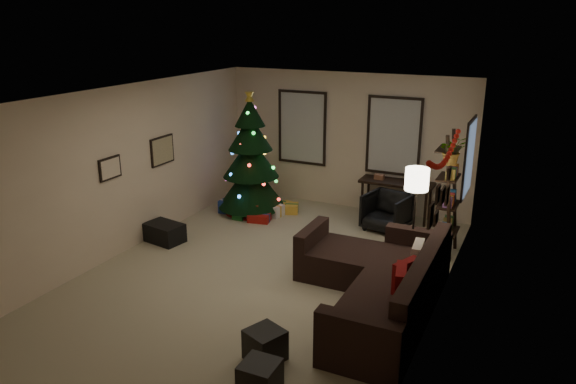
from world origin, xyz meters
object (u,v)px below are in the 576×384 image
object	(u,v)px
desk	(397,186)
bookshelf	(450,197)
sofa	(380,285)
desk_chair	(387,212)
christmas_tree	(251,162)

from	to	relation	value
desk	bookshelf	distance (m)	1.74
sofa	bookshelf	world-z (taller)	bookshelf
sofa	desk	bearing A→B (deg)	101.69
desk_chair	desk	bearing A→B (deg)	103.17
desk_chair	bookshelf	xyz separation A→B (m)	(1.17, -0.60, 0.63)
sofa	desk_chair	size ratio (longest dim) A/B	4.27
christmas_tree	bookshelf	size ratio (longest dim) A/B	1.22
desk	sofa	bearing A→B (deg)	-78.31
christmas_tree	desk_chair	distance (m)	2.77
sofa	desk_chair	distance (m)	2.78
christmas_tree	desk	world-z (taller)	christmas_tree
desk	bookshelf	xyz separation A→B (m)	(1.18, -1.25, 0.32)
desk	bookshelf	world-z (taller)	bookshelf
desk	desk_chair	bearing A→B (deg)	-89.13
christmas_tree	sofa	distance (m)	4.25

